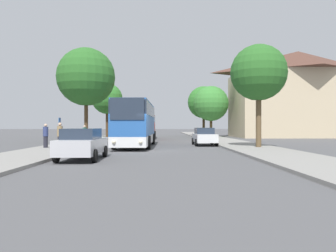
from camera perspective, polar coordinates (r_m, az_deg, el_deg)
name	(u,v)px	position (r m, az deg, el deg)	size (l,w,h in m)	color
ground_plane	(156,151)	(22.36, -2.02, -4.35)	(300.00, 300.00, 0.00)	#4C4C4F
sidewalk_left	(53,150)	(23.54, -19.36, -3.95)	(4.00, 120.00, 0.15)	gray
sidewalk_right	(259,150)	(23.31, 15.50, -3.99)	(4.00, 120.00, 0.15)	gray
building_right_background	(298,94)	(53.60, 21.74, 5.17)	(19.12, 11.20, 13.02)	#C6B28E
bus_front	(136,123)	(26.87, -5.61, 0.44)	(2.97, 11.16, 3.57)	silver
bus_middle	(144,126)	(41.82, -4.25, 0.06)	(2.91, 11.35, 3.22)	gray
parked_car_left_curb	(82,144)	(17.05, -14.68, -2.98)	(1.98, 4.45, 1.57)	#B7B7BC
parked_car_right_near	(204,136)	(28.72, 6.35, -1.79)	(1.93, 4.24, 1.53)	silver
bus_stop_sign	(60,128)	(25.55, -18.35, -0.37)	(0.08, 0.45, 2.21)	gray
pedestrian_waiting_near	(60,136)	(23.24, -18.31, -1.59)	(0.36, 0.36, 1.78)	#23232D
pedestrian_waiting_far	(85,135)	(29.16, -14.32, -1.46)	(0.36, 0.36, 1.60)	#23232D
pedestrian_walking_back	(46,136)	(24.94, -20.54, -1.58)	(0.36, 0.36, 1.70)	#23232D
tree_left_near	(86,77)	(36.25, -14.07, 8.28)	(6.16, 6.16, 9.85)	#47331E
tree_left_far	(107,99)	(46.54, -10.55, 4.67)	(4.27, 4.27, 7.48)	#47331E
tree_right_near	(259,73)	(25.30, 15.49, 8.89)	(4.13, 4.13, 7.55)	brown
tree_right_mid	(204,102)	(53.69, 6.23, 4.12)	(5.20, 5.20, 8.00)	#47331E
tree_right_far	(211,104)	(49.90, 7.50, 3.89)	(5.29, 5.29, 7.57)	#513D23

